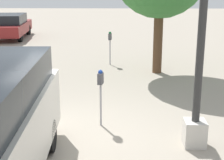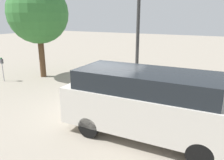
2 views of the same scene
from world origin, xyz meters
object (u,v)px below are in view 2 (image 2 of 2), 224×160
Objects in this scene: parking_meter_far at (2,64)px; lamp_post at (137,56)px; parking_meter_near at (97,78)px; parked_van at (148,102)px; street_tree at (38,13)px.

lamp_post is (7.34, 1.98, 0.75)m from parking_meter_far.
parking_meter_near is 0.24× the size of lamp_post.
parked_van is 0.94× the size of street_tree.
lamp_post is at bearing 72.75° from parking_meter_near.
lamp_post is at bearing 114.36° from parked_van.
lamp_post is 4.27m from parked_van.
parked_van is (1.89, -3.77, -0.66)m from lamp_post.
street_tree is at bearing 169.45° from parking_meter_near.
street_tree is at bearing 153.36° from parked_van.
parking_meter_far is at bearing -164.90° from lamp_post.
parked_van is at bearing -22.09° from parking_meter_near.
parking_meter_far is at bearing -124.57° from street_tree.
street_tree is (-5.08, 1.84, 2.73)m from parking_meter_near.
parked_van is at bearing -24.34° from street_tree.
street_tree is (1.25, 1.82, 2.73)m from parking_meter_far.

